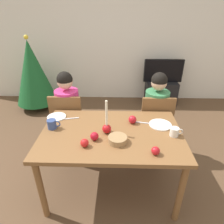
% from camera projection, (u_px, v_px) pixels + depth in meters
% --- Properties ---
extents(ground_plane, '(7.68, 7.68, 0.00)m').
position_uv_depth(ground_plane, '(112.00, 185.00, 2.30)').
color(ground_plane, brown).
extents(back_wall, '(6.40, 0.10, 2.60)m').
position_uv_depth(back_wall, '(115.00, 38.00, 3.97)').
color(back_wall, silver).
rests_on(back_wall, ground).
extents(dining_table, '(1.40, 0.90, 0.75)m').
position_uv_depth(dining_table, '(111.00, 139.00, 1.98)').
color(dining_table, brown).
rests_on(dining_table, ground).
extents(chair_left, '(0.40, 0.40, 0.90)m').
position_uv_depth(chair_left, '(69.00, 121.00, 2.61)').
color(chair_left, brown).
rests_on(chair_left, ground).
extents(chair_right, '(0.40, 0.40, 0.90)m').
position_uv_depth(chair_right, '(155.00, 122.00, 2.58)').
color(chair_right, brown).
rests_on(chair_right, ground).
extents(person_left_child, '(0.30, 0.30, 1.17)m').
position_uv_depth(person_left_child, '(69.00, 116.00, 2.61)').
color(person_left_child, '#33384C').
rests_on(person_left_child, ground).
extents(person_right_child, '(0.30, 0.30, 1.17)m').
position_uv_depth(person_right_child, '(155.00, 117.00, 2.58)').
color(person_right_child, '#33384C').
rests_on(person_right_child, ground).
extents(tv_stand, '(0.64, 0.40, 0.48)m').
position_uv_depth(tv_stand, '(161.00, 92.00, 4.18)').
color(tv_stand, black).
rests_on(tv_stand, ground).
extents(tv, '(0.79, 0.05, 0.46)m').
position_uv_depth(tv, '(163.00, 71.00, 3.96)').
color(tv, black).
rests_on(tv, tv_stand).
extents(christmas_tree, '(0.79, 0.79, 1.43)m').
position_uv_depth(christmas_tree, '(33.00, 73.00, 3.74)').
color(christmas_tree, brown).
rests_on(christmas_tree, ground).
extents(candle_centerpiece, '(0.09, 0.09, 0.35)m').
position_uv_depth(candle_centerpiece, '(107.00, 127.00, 1.90)').
color(candle_centerpiece, red).
rests_on(candle_centerpiece, dining_table).
extents(plate_left, '(0.21, 0.21, 0.01)m').
position_uv_depth(plate_left, '(57.00, 117.00, 2.20)').
color(plate_left, white).
rests_on(plate_left, dining_table).
extents(plate_right, '(0.23, 0.23, 0.01)m').
position_uv_depth(plate_right, '(160.00, 125.00, 2.05)').
color(plate_right, white).
rests_on(plate_right, dining_table).
extents(mug_left, '(0.14, 0.09, 0.10)m').
position_uv_depth(mug_left, '(52.00, 124.00, 1.98)').
color(mug_left, '#33477F').
rests_on(mug_left, dining_table).
extents(mug_right, '(0.13, 0.08, 0.09)m').
position_uv_depth(mug_right, '(175.00, 132.00, 1.87)').
color(mug_right, silver).
rests_on(mug_right, dining_table).
extents(fork_left, '(0.18, 0.05, 0.01)m').
position_uv_depth(fork_left, '(71.00, 118.00, 2.17)').
color(fork_left, silver).
rests_on(fork_left, dining_table).
extents(fork_right, '(0.18, 0.05, 0.01)m').
position_uv_depth(fork_right, '(143.00, 123.00, 2.09)').
color(fork_right, silver).
rests_on(fork_right, dining_table).
extents(bowl_walnuts, '(0.18, 0.18, 0.06)m').
position_uv_depth(bowl_walnuts, '(118.00, 139.00, 1.79)').
color(bowl_walnuts, '#99754C').
rests_on(bowl_walnuts, dining_table).
extents(apple_near_candle, '(0.09, 0.09, 0.09)m').
position_uv_depth(apple_near_candle, '(132.00, 120.00, 2.07)').
color(apple_near_candle, red).
rests_on(apple_near_candle, dining_table).
extents(apple_by_left_plate, '(0.08, 0.08, 0.08)m').
position_uv_depth(apple_by_left_plate, '(94.00, 136.00, 1.81)').
color(apple_by_left_plate, '#AF1222').
rests_on(apple_by_left_plate, dining_table).
extents(apple_by_right_mug, '(0.08, 0.08, 0.08)m').
position_uv_depth(apple_by_right_mug, '(85.00, 143.00, 1.73)').
color(apple_by_right_mug, red).
rests_on(apple_by_right_mug, dining_table).
extents(apple_far_edge, '(0.07, 0.07, 0.07)m').
position_uv_depth(apple_far_edge, '(156.00, 151.00, 1.63)').
color(apple_far_edge, '#B2161D').
rests_on(apple_far_edge, dining_table).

